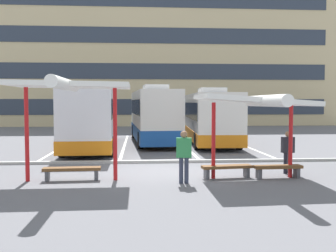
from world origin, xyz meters
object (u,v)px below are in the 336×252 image
at_px(waiting_passenger_0, 184,153).
at_px(waiting_shelter_2, 255,102).
at_px(coach_bus_2, 209,118).
at_px(bench_1, 72,170).
at_px(waiting_shelter_1, 69,88).
at_px(waiting_passenger_2, 288,149).
at_px(coach_bus_1, 153,117).
at_px(bench_2, 227,168).
at_px(coach_bus_0, 93,118).
at_px(bench_3, 278,169).

bearing_deg(waiting_passenger_0, waiting_shelter_2, 11.32).
relative_size(waiting_shelter_2, waiting_passenger_0, 2.80).
xyz_separation_m(coach_bus_2, waiting_passenger_0, (-3.18, -13.25, -0.65)).
bearing_deg(bench_1, waiting_shelter_1, -90.00).
height_order(waiting_passenger_0, waiting_passenger_2, waiting_passenger_0).
distance_m(coach_bus_1, bench_2, 12.92).
xyz_separation_m(coach_bus_1, waiting_shelter_1, (-3.28, -13.00, 1.42)).
distance_m(coach_bus_0, waiting_shelter_1, 10.65).
relative_size(coach_bus_1, waiting_shelter_1, 2.38).
height_order(waiting_shelter_1, bench_3, waiting_shelter_1).
bearing_deg(waiting_shelter_1, coach_bus_0, 92.20).
bearing_deg(waiting_shelter_1, coach_bus_2, 61.47).
bearing_deg(waiting_shelter_2, coach_bus_1, 102.98).
height_order(coach_bus_0, waiting_shelter_1, coach_bus_0).
height_order(waiting_shelter_1, waiting_shelter_2, waiting_shelter_1).
bearing_deg(waiting_passenger_2, waiting_shelter_2, -146.94).
bearing_deg(coach_bus_1, bench_3, -73.10).
bearing_deg(bench_1, waiting_passenger_0, -11.68).
relative_size(bench_2, waiting_passenger_0, 1.05).
bearing_deg(waiting_passenger_2, bench_2, -163.83).
distance_m(coach_bus_2, waiting_passenger_2, 11.78).
xyz_separation_m(coach_bus_2, bench_2, (-1.57, -12.44, -1.32)).
relative_size(waiting_shelter_1, bench_1, 2.23).
xyz_separation_m(coach_bus_2, bench_1, (-6.94, -12.47, -1.32)).
distance_m(bench_1, waiting_shelter_2, 6.70).
height_order(coach_bus_2, waiting_shelter_2, coach_bus_2).
relative_size(coach_bus_0, waiting_shelter_2, 2.45).
bearing_deg(coach_bus_0, waiting_shelter_2, -57.63).
bearing_deg(waiting_passenger_0, coach_bus_0, 110.66).
relative_size(coach_bus_1, waiting_passenger_2, 6.52).
bearing_deg(waiting_shelter_2, waiting_shelter_1, -179.81).
relative_size(coach_bus_2, bench_1, 5.85).
height_order(waiting_shelter_1, waiting_passenger_0, waiting_shelter_1).
bearing_deg(coach_bus_2, waiting_shelter_2, -93.00).
bearing_deg(waiting_passenger_2, bench_1, -174.53).
height_order(coach_bus_2, waiting_shelter_1, coach_bus_2).
bearing_deg(bench_2, bench_3, -4.37).
bearing_deg(coach_bus_2, bench_2, -97.19).
bearing_deg(bench_2, bench_1, -179.64).
bearing_deg(bench_2, coach_bus_2, 82.81).
distance_m(coach_bus_1, bench_1, 13.20).
distance_m(coach_bus_1, waiting_shelter_2, 13.36).
xyz_separation_m(coach_bus_0, bench_1, (0.41, -10.26, -1.42)).
relative_size(coach_bus_0, waiting_passenger_2, 7.48).
distance_m(bench_1, waiting_passenger_2, 7.90).
bearing_deg(coach_bus_1, waiting_shelter_2, -77.02).
distance_m(waiting_shelter_2, bench_3, 2.51).
xyz_separation_m(waiting_shelter_2, waiting_passenger_2, (1.57, 1.02, -1.77)).
distance_m(bench_2, bench_3, 1.81).
xyz_separation_m(coach_bus_0, coach_bus_1, (3.68, 2.45, -0.03)).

